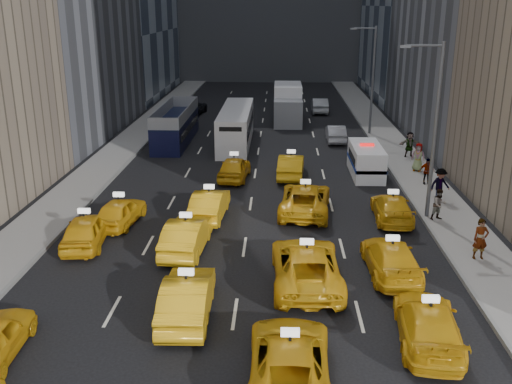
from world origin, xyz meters
TOP-DOWN VIEW (x-y plane):
  - ground at (0.00, 0.00)m, footprint 160.00×160.00m
  - sidewalk_west at (-10.50, 25.00)m, footprint 3.00×90.00m
  - sidewalk_east at (10.50, 25.00)m, footprint 3.00×90.00m
  - curb_west at (-9.05, 25.00)m, footprint 0.15×90.00m
  - curb_east at (9.05, 25.00)m, footprint 0.15×90.00m
  - streetlight_near at (9.18, 12.00)m, footprint 2.15×0.22m
  - streetlight_far at (9.18, 32.00)m, footprint 2.15×0.22m
  - taxi_5 at (-1.67, 1.76)m, footprint 1.76×4.74m
  - taxi_6 at (1.91, -1.81)m, footprint 2.48×5.24m
  - taxi_7 at (6.51, 0.45)m, footprint 2.43×4.97m
  - taxi_8 at (-7.34, 7.92)m, footprint 2.15×4.47m
  - taxi_9 at (-2.59, 7.46)m, footprint 1.91×4.72m
  - taxi_10 at (2.68, 4.50)m, footprint 2.80×5.80m
  - taxi_11 at (6.22, 5.46)m, footprint 2.09×4.87m
  - taxi_12 at (-6.46, 10.56)m, footprint 2.15×4.26m
  - taxi_13 at (-2.05, 11.76)m, footprint 1.82×4.55m
  - taxi_14 at (2.98, 12.66)m, footprint 3.07×5.72m
  - taxi_15 at (7.43, 11.77)m, footprint 2.05×4.63m
  - taxi_16 at (-1.28, 18.67)m, footprint 2.09×4.43m
  - taxi_17 at (2.35, 19.30)m, footprint 1.87×4.59m
  - nypd_van at (7.25, 19.97)m, footprint 2.49×5.09m
  - double_decker at (-6.76, 28.75)m, footprint 3.27×10.14m
  - city_bus at (-1.86, 28.44)m, footprint 2.51×10.98m
  - box_truck at (2.37, 37.55)m, footprint 3.13×7.65m
  - misc_car_0 at (6.17, 29.45)m, footprint 1.47×4.12m
  - misc_car_1 at (-7.25, 41.05)m, footprint 2.84×5.12m
  - misc_car_2 at (2.29, 46.57)m, footprint 2.42×5.14m
  - misc_car_3 at (-3.02, 43.71)m, footprint 1.99×4.05m
  - misc_car_4 at (5.73, 42.50)m, footprint 1.62×4.53m
  - pedestrian_0 at (10.27, 6.82)m, footprint 0.71×0.50m
  - pedestrian_1 at (9.75, 11.52)m, footprint 0.90×0.70m
  - pedestrian_2 at (10.58, 14.56)m, footprint 1.30×0.84m
  - pedestrian_3 at (10.62, 17.67)m, footprint 0.95×0.44m
  - pedestrian_4 at (10.74, 20.55)m, footprint 1.03×0.82m
  - pedestrian_5 at (10.98, 24.25)m, footprint 1.74×0.74m

SIDE VIEW (x-z plane):
  - ground at x=0.00m, z-range 0.00..0.00m
  - sidewalk_west at x=-10.50m, z-range 0.00..0.15m
  - sidewalk_east at x=10.50m, z-range 0.00..0.15m
  - curb_west at x=-9.05m, z-range 0.00..0.18m
  - curb_east at x=9.05m, z-range 0.00..0.18m
  - taxi_15 at x=7.43m, z-range 0.00..1.32m
  - misc_car_3 at x=-3.02m, z-range 0.00..1.33m
  - misc_car_1 at x=-7.25m, z-range 0.00..1.35m
  - misc_car_0 at x=6.17m, z-range 0.00..1.36m
  - taxi_12 at x=-6.46m, z-range 0.00..1.39m
  - taxi_7 at x=6.51m, z-range 0.00..1.39m
  - taxi_11 at x=6.22m, z-range 0.00..1.40m
  - taxi_6 at x=1.91m, z-range 0.00..1.45m
  - misc_car_2 at x=2.29m, z-range 0.00..1.45m
  - taxi_16 at x=-1.28m, z-range 0.00..1.46m
  - taxi_8 at x=-7.34m, z-range 0.00..1.47m
  - taxi_13 at x=-2.05m, z-range 0.00..1.47m
  - taxi_17 at x=2.35m, z-range 0.00..1.48m
  - misc_car_4 at x=5.73m, z-range 0.00..1.49m
  - taxi_9 at x=-2.59m, z-range 0.00..1.52m
  - taxi_14 at x=2.98m, z-range 0.00..1.53m
  - taxi_5 at x=-1.67m, z-range 0.00..1.55m
  - taxi_10 at x=2.68m, z-range 0.00..1.59m
  - nypd_van at x=7.25m, z-range -0.10..2.00m
  - pedestrian_3 at x=10.62m, z-range 0.15..1.76m
  - pedestrian_1 at x=9.75m, z-range 0.15..1.79m
  - pedestrian_5 at x=10.98m, z-range 0.15..1.96m
  - pedestrian_0 at x=10.27m, z-range 0.15..1.98m
  - pedestrian_2 at x=10.58m, z-range 0.15..2.01m
  - pedestrian_4 at x=10.74m, z-range 0.15..2.01m
  - city_bus at x=-1.86m, z-range -0.02..2.81m
  - double_decker at x=-6.76m, z-range -0.02..2.88m
  - box_truck at x=2.37m, z-range -0.02..3.39m
  - streetlight_near at x=9.18m, z-range 0.42..9.42m
  - streetlight_far at x=9.18m, z-range 0.42..9.42m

